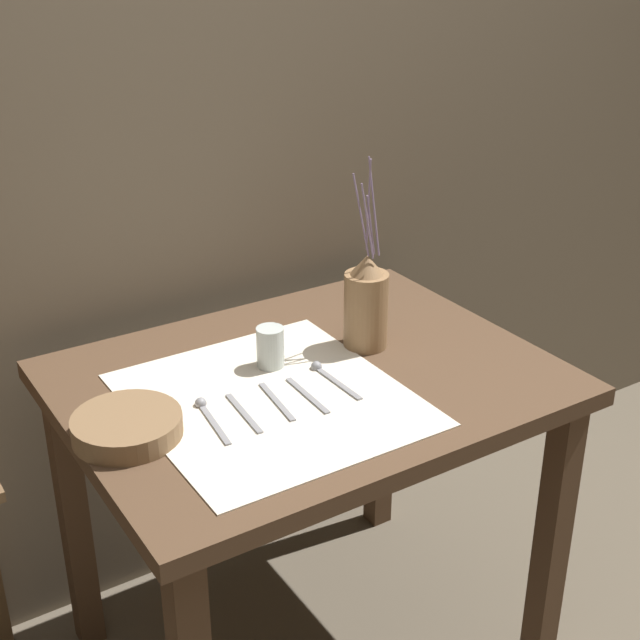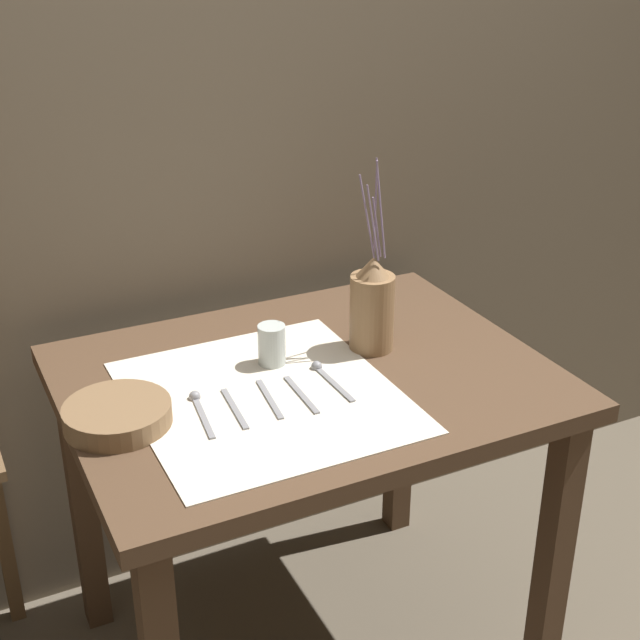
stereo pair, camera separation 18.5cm
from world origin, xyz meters
The scene contains 11 objects.
stone_wall_back centered at (0.00, 0.50, 1.20)m, with size 7.00×0.06×2.40m.
wooden_table centered at (0.00, 0.00, 0.66)m, with size 1.01×0.78×0.78m.
linen_cloth centered at (-0.12, -0.05, 0.78)m, with size 0.52×0.56×0.00m.
pitcher_with_flowers centered at (0.18, 0.05, 0.88)m, with size 0.10×0.10×0.43m.
wooden_bowl centered at (-0.41, -0.03, 0.80)m, with size 0.21×0.21×0.04m.
glass_tumbler_near centered at (-0.05, 0.07, 0.83)m, with size 0.06×0.06×0.09m.
spoon_outer centered at (-0.25, -0.03, 0.79)m, with size 0.04×0.17×0.02m.
fork_inner centered at (-0.19, -0.08, 0.78)m, with size 0.03×0.16×0.00m.
knife_center centered at (-0.12, -0.07, 0.78)m, with size 0.03×0.16×0.00m.
fork_outer centered at (-0.05, -0.08, 0.78)m, with size 0.02×0.16×0.00m.
spoon_inner centered at (0.03, -0.02, 0.79)m, with size 0.02×0.17×0.02m.
Camera 2 is at (-0.71, -1.51, 1.69)m, focal length 50.00 mm.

